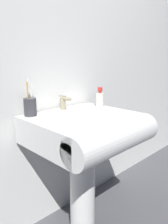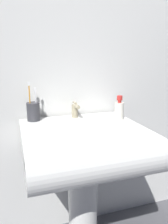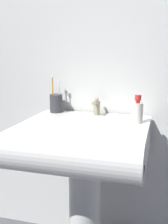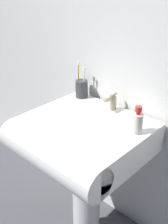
% 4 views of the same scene
% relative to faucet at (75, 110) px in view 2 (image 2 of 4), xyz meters
% --- Properties ---
extents(wall_back, '(5.00, 0.05, 2.40)m').
position_rel_faucet_xyz_m(wall_back, '(-0.01, 0.11, 0.34)').
color(wall_back, silver).
rests_on(wall_back, ground).
extents(sink_pedestal, '(0.16, 0.16, 0.65)m').
position_rel_faucet_xyz_m(sink_pedestal, '(-0.01, -0.19, -0.54)').
color(sink_pedestal, white).
rests_on(sink_pedestal, ground).
extents(sink_basin, '(0.62, 0.59, 0.16)m').
position_rel_faucet_xyz_m(sink_basin, '(-0.01, -0.25, -0.13)').
color(sink_basin, white).
rests_on(sink_basin, sink_pedestal).
extents(faucet, '(0.04, 0.10, 0.09)m').
position_rel_faucet_xyz_m(faucet, '(0.00, 0.00, 0.00)').
color(faucet, tan).
rests_on(faucet, sink_basin).
extents(toothbrush_cup, '(0.07, 0.07, 0.22)m').
position_rel_faucet_xyz_m(toothbrush_cup, '(-0.24, 0.01, 0.00)').
color(toothbrush_cup, '#38383D').
rests_on(toothbrush_cup, sink_basin).
extents(soap_bottle, '(0.05, 0.05, 0.14)m').
position_rel_faucet_xyz_m(soap_bottle, '(0.23, -0.11, 0.01)').
color(soap_bottle, silver).
rests_on(soap_bottle, sink_basin).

